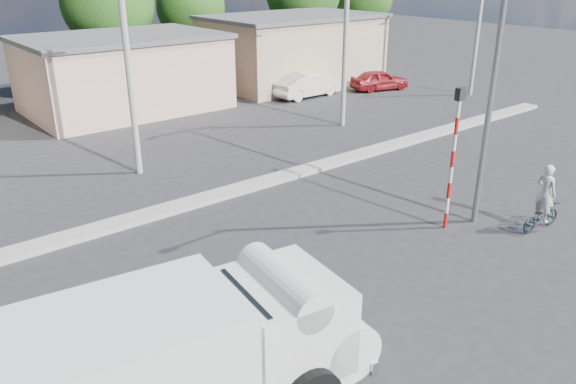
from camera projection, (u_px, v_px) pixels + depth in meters
ground_plane at (417, 282)px, 14.45m from camera, size 120.00×120.00×0.00m
median at (240, 189)px, 20.16m from camera, size 40.00×0.80×0.16m
truck at (194, 353)px, 9.54m from camera, size 6.66×3.24×2.64m
bicycle at (541, 216)px, 17.12m from camera, size 1.69×0.74×0.86m
cyclist at (544, 202)px, 16.94m from camera, size 0.50×0.70×1.81m
car_cream at (307, 85)px, 33.94m from camera, size 4.51×1.69×1.47m
car_red at (380, 80)px, 35.83m from camera, size 4.05×2.55×1.29m
traffic_pole at (454, 148)px, 16.40m from camera, size 0.28×0.18×4.36m
streetlight at (492, 64)px, 15.84m from camera, size 2.34×0.22×9.00m
building_row at (107, 72)px, 30.07m from camera, size 37.80×7.30×4.44m
tree_row at (155, 5)px, 37.39m from camera, size 51.24×7.43×8.42m
utility_poles at (247, 54)px, 23.41m from camera, size 35.40×0.24×8.00m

